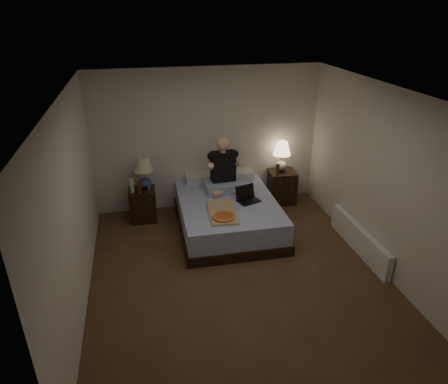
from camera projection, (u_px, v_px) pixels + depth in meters
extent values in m
cube|color=brown|center=(238.00, 274.00, 5.57)|extent=(4.00, 4.50, 0.00)
cube|color=white|center=(241.00, 93.00, 4.50)|extent=(4.00, 4.50, 0.00)
cube|color=silver|center=(208.00, 139.00, 7.02)|extent=(4.00, 0.00, 2.50)
cube|color=silver|center=(312.00, 317.00, 3.05)|extent=(4.00, 0.00, 2.50)
cube|color=silver|center=(73.00, 209.00, 4.65)|extent=(0.00, 4.50, 2.50)
cube|color=silver|center=(382.00, 180.00, 5.42)|extent=(0.00, 4.50, 2.50)
cube|color=#6175C3|center=(227.00, 213.00, 6.64)|extent=(1.57, 2.08, 0.52)
cube|color=black|center=(143.00, 205.00, 6.86)|extent=(0.45, 0.41, 0.57)
cube|color=black|center=(282.00, 187.00, 7.47)|extent=(0.50, 0.46, 0.62)
cylinder|color=silver|center=(132.00, 186.00, 6.58)|extent=(0.07, 0.07, 0.25)
cylinder|color=#9C9D98|center=(149.00, 188.00, 6.67)|extent=(0.07, 0.07, 0.10)
cylinder|color=#51270B|center=(140.00, 187.00, 6.55)|extent=(0.06, 0.06, 0.23)
cylinder|color=#5E340D|center=(278.00, 169.00, 7.14)|extent=(0.06, 0.06, 0.23)
cube|color=white|center=(359.00, 239.00, 6.02)|extent=(0.10, 1.60, 0.40)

